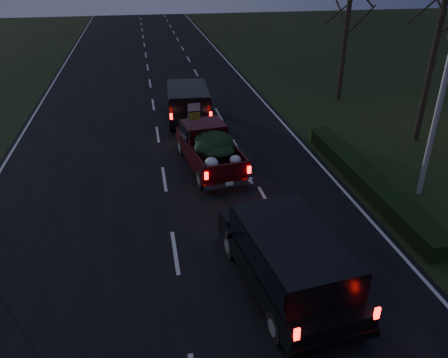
{
  "coord_description": "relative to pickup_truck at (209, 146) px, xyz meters",
  "views": [
    {
      "loc": [
        -0.55,
        -10.94,
        8.14
      ],
      "look_at": [
        1.92,
        2.08,
        1.3
      ],
      "focal_mm": 35.0,
      "sensor_mm": 36.0,
      "label": 1
    }
  ],
  "objects": [
    {
      "name": "rear_suv",
      "position": [
        0.84,
        -8.05,
        0.18
      ],
      "size": [
        2.86,
        5.45,
        1.5
      ],
      "rotation": [
        0.0,
        0.0,
        0.12
      ],
      "color": "black",
      "rests_on": "ground"
    },
    {
      "name": "pickup_truck",
      "position": [
        0.0,
        0.0,
        0.0
      ],
      "size": [
        2.44,
        5.06,
        2.55
      ],
      "rotation": [
        0.0,
        0.0,
        0.12
      ],
      "color": "#37070C",
      "rests_on": "ground"
    },
    {
      "name": "hedge_row",
      "position": [
        5.8,
        -2.86,
        -0.66
      ],
      "size": [
        1.0,
        10.0,
        0.6
      ],
      "primitive_type": "cube",
      "color": "black",
      "rests_on": "ground"
    },
    {
      "name": "road_asphalt",
      "position": [
        -2.0,
        -5.86,
        -0.95
      ],
      "size": [
        14.0,
        120.0,
        0.02
      ],
      "primitive_type": "cube",
      "color": "black",
      "rests_on": "ground"
    },
    {
      "name": "bare_tree_far",
      "position": [
        9.5,
        8.14,
        4.27
      ],
      "size": [
        3.6,
        3.6,
        7.0
      ],
      "color": "black",
      "rests_on": "ground"
    },
    {
      "name": "bare_tree_mid",
      "position": [
        10.5,
        1.14,
        5.39
      ],
      "size": [
        3.6,
        3.6,
        8.5
      ],
      "color": "black",
      "rests_on": "ground"
    },
    {
      "name": "lead_suv",
      "position": [
        -0.18,
        6.05,
        0.17
      ],
      "size": [
        2.45,
        5.3,
        1.49
      ],
      "rotation": [
        0.0,
        0.0,
        -0.06
      ],
      "color": "black",
      "rests_on": "ground"
    },
    {
      "name": "ground",
      "position": [
        -2.0,
        -5.86,
        -0.96
      ],
      "size": [
        120.0,
        120.0,
        0.0
      ],
      "primitive_type": "plane",
      "color": "black",
      "rests_on": "ground"
    }
  ]
}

